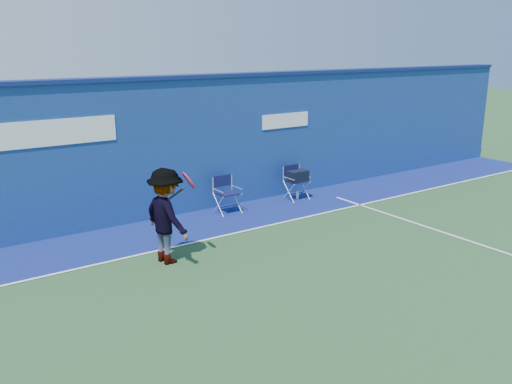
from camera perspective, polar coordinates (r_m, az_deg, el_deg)
ground at (r=8.14m, az=4.23°, el=-11.99°), size 80.00×80.00×0.00m
stadium_wall at (r=11.94m, az=-11.42°, el=4.50°), size 24.00×0.50×3.08m
out_of_bounds_strip at (r=11.36m, az=-8.79°, el=-4.01°), size 24.00×1.80×0.01m
court_lines at (r=8.56m, az=1.69°, el=-10.43°), size 24.00×12.00×0.01m
directors_chair_left at (r=12.34m, az=-3.04°, el=-1.01°), size 0.50×0.45×0.84m
directors_chair_right at (r=13.40m, az=4.30°, el=0.69°), size 0.50×0.45×0.84m
water_bottle at (r=13.47m, az=4.37°, el=-0.33°), size 0.07×0.07×0.21m
tennis_player at (r=9.53m, az=-9.40°, el=-2.49°), size 0.93×1.17×1.69m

